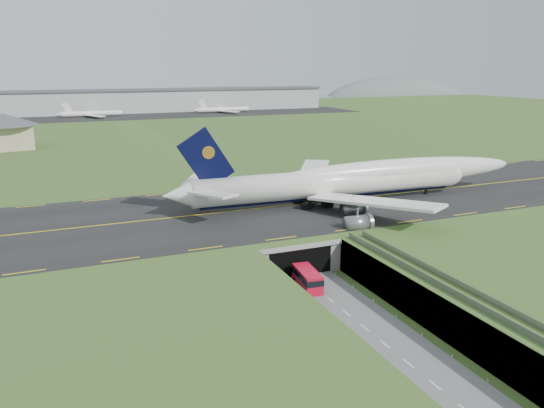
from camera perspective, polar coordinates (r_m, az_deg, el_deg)
name	(u,v)px	position (r m, az deg, el deg)	size (l,w,h in m)	color
ground	(322,294)	(88.09, 5.36, -9.62)	(900.00, 900.00, 0.00)	#345823
airfield_deck	(322,277)	(86.91, 5.41, -7.82)	(800.00, 800.00, 6.00)	gray
trench_road	(345,313)	(82.15, 7.86, -11.49)	(12.00, 75.00, 0.20)	slate
taxiway	(251,209)	(114.51, -2.31, -0.59)	(800.00, 44.00, 0.18)	black
tunnel_portal	(281,244)	(100.86, 0.95, -4.34)	(17.00, 22.30, 6.00)	gray
guideway	(460,299)	(77.67, 19.55, -9.58)	(3.00, 53.00, 7.05)	#A8A8A3
jumbo_jet	(356,180)	(121.82, 9.02, 2.57)	(87.08, 57.25, 18.96)	white
shuttle_tram	(307,279)	(89.25, 3.83, -8.04)	(3.80, 8.07, 3.17)	red
service_building	(4,128)	(222.14, -26.86, 7.30)	(29.41, 29.41, 13.42)	#C0AF8A
cargo_terminal	(110,101)	(372.73, -17.04, 10.53)	(320.00, 67.00, 15.60)	#B2B2B2
distant_hills	(167,111)	(512.68, -11.22, 9.79)	(700.00, 91.00, 60.00)	slate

